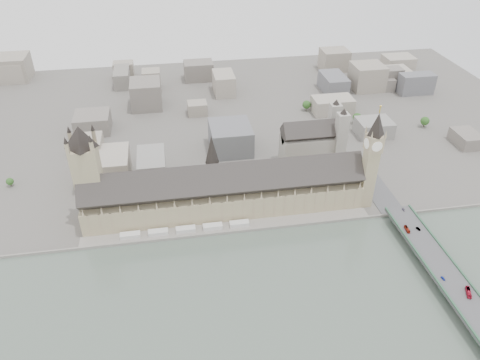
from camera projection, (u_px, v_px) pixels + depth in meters
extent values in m
plane|color=#595651|center=(228.00, 223.00, 442.07)|extent=(900.00, 900.00, 0.00)
cube|color=gray|center=(230.00, 232.00, 428.93)|extent=(600.00, 1.50, 3.00)
cube|color=gray|center=(229.00, 228.00, 435.36)|extent=(270.00, 15.00, 2.00)
cube|color=silver|center=(130.00, 235.00, 421.67)|extent=(18.00, 7.00, 4.00)
cube|color=silver|center=(158.00, 232.00, 425.13)|extent=(18.00, 7.00, 4.00)
cube|color=silver|center=(186.00, 229.00, 428.58)|extent=(18.00, 7.00, 4.00)
cube|color=silver|center=(213.00, 227.00, 432.03)|extent=(18.00, 7.00, 4.00)
cube|color=silver|center=(239.00, 224.00, 435.48)|extent=(18.00, 7.00, 4.00)
cube|color=tan|center=(225.00, 201.00, 451.55)|extent=(265.00, 40.00, 25.00)
cube|color=#302C2A|center=(224.00, 181.00, 439.02)|extent=(265.00, 40.73, 40.73)
cube|color=tan|center=(368.00, 178.00, 450.50)|extent=(12.00, 12.00, 62.00)
cube|color=tan|center=(374.00, 143.00, 428.87)|extent=(14.00, 14.00, 16.00)
cylinder|color=white|center=(381.00, 142.00, 429.86)|extent=(0.60, 10.00, 10.00)
cylinder|color=white|center=(367.00, 143.00, 427.87)|extent=(0.60, 10.00, 10.00)
cylinder|color=white|center=(371.00, 139.00, 434.78)|extent=(10.00, 0.60, 10.00)
cylinder|color=white|center=(377.00, 147.00, 422.96)|extent=(10.00, 0.60, 10.00)
cone|color=black|center=(377.00, 124.00, 418.33)|extent=(17.00, 17.00, 22.00)
cylinder|color=yellow|center=(380.00, 110.00, 410.57)|extent=(1.00, 1.00, 6.00)
sphere|color=yellow|center=(381.00, 106.00, 408.63)|extent=(2.00, 2.00, 2.00)
cone|color=tan|center=(380.00, 127.00, 428.44)|extent=(2.40, 2.40, 8.00)
cone|color=tan|center=(367.00, 128.00, 426.65)|extent=(2.40, 2.40, 8.00)
cone|color=tan|center=(386.00, 134.00, 417.78)|extent=(2.40, 2.40, 8.00)
cone|color=tan|center=(372.00, 135.00, 415.98)|extent=(2.40, 2.40, 8.00)
cube|color=tan|center=(90.00, 185.00, 424.37)|extent=(23.00, 23.00, 80.00)
cone|color=black|center=(80.00, 137.00, 396.64)|extent=(30.00, 30.00, 20.00)
cylinder|color=tan|center=(213.00, 172.00, 438.17)|extent=(12.00, 12.00, 20.00)
cone|color=black|center=(212.00, 149.00, 424.86)|extent=(13.00, 13.00, 28.00)
cube|color=#474749|center=(435.00, 264.00, 389.80)|extent=(25.00, 325.00, 10.25)
cube|color=gray|center=(308.00, 149.00, 525.09)|extent=(60.00, 28.00, 34.00)
cube|color=#302C2A|center=(309.00, 132.00, 512.89)|extent=(60.00, 28.28, 28.28)
cube|color=gray|center=(333.00, 130.00, 531.04)|extent=(12.00, 12.00, 64.00)
cube|color=gray|center=(340.00, 140.00, 511.35)|extent=(12.00, 12.00, 64.00)
imported|color=#A62513|center=(407.00, 229.00, 417.09)|extent=(3.12, 9.78, 2.68)
imported|color=#B1162F|center=(468.00, 292.00, 354.56)|extent=(6.91, 11.74, 3.23)
imported|color=#192FA6|center=(443.00, 278.00, 367.80)|extent=(2.26, 4.52, 1.48)
imported|color=gray|center=(418.00, 229.00, 418.35)|extent=(3.09, 5.07, 1.58)
imported|color=gray|center=(404.00, 210.00, 442.06)|extent=(1.87, 4.39, 1.26)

